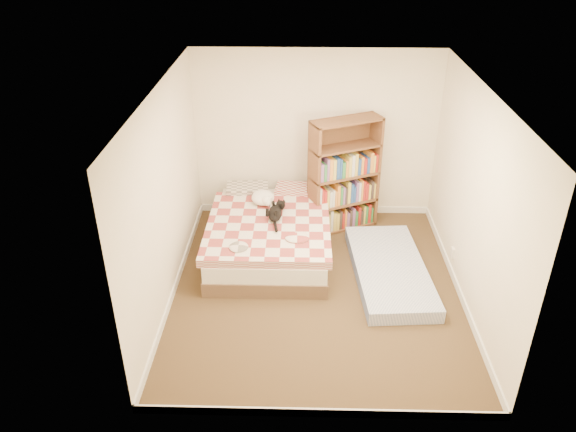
{
  "coord_description": "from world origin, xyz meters",
  "views": [
    {
      "loc": [
        -0.21,
        -5.65,
        4.18
      ],
      "look_at": [
        -0.36,
        0.3,
        0.86
      ],
      "focal_mm": 35.0,
      "sensor_mm": 36.0,
      "label": 1
    }
  ],
  "objects_px": {
    "black_cat": "(275,212)",
    "white_dog": "(264,198)",
    "bed": "(269,233)",
    "bookshelf": "(343,189)",
    "floor_mattress": "(389,270)"
  },
  "relations": [
    {
      "from": "bed",
      "to": "black_cat",
      "type": "xyz_separation_m",
      "value": [
        0.09,
        -0.01,
        0.33
      ]
    },
    {
      "from": "black_cat",
      "to": "white_dog",
      "type": "xyz_separation_m",
      "value": [
        -0.18,
        0.37,
        0.02
      ]
    },
    {
      "from": "bookshelf",
      "to": "white_dog",
      "type": "relative_size",
      "value": 3.77
    },
    {
      "from": "floor_mattress",
      "to": "bookshelf",
      "type": "bearing_deg",
      "value": 108.53
    },
    {
      "from": "bookshelf",
      "to": "black_cat",
      "type": "height_order",
      "value": "bookshelf"
    },
    {
      "from": "white_dog",
      "to": "bookshelf",
      "type": "bearing_deg",
      "value": 35.15
    },
    {
      "from": "bookshelf",
      "to": "black_cat",
      "type": "relative_size",
      "value": 2.4
    },
    {
      "from": "floor_mattress",
      "to": "white_dog",
      "type": "bearing_deg",
      "value": 145.85
    },
    {
      "from": "bookshelf",
      "to": "white_dog",
      "type": "bearing_deg",
      "value": 171.04
    },
    {
      "from": "bed",
      "to": "bookshelf",
      "type": "xyz_separation_m",
      "value": [
        1.03,
        0.68,
        0.33
      ]
    },
    {
      "from": "floor_mattress",
      "to": "white_dog",
      "type": "relative_size",
      "value": 4.41
    },
    {
      "from": "floor_mattress",
      "to": "white_dog",
      "type": "distance_m",
      "value": 1.99
    },
    {
      "from": "bed",
      "to": "black_cat",
      "type": "bearing_deg",
      "value": -5.95
    },
    {
      "from": "black_cat",
      "to": "white_dog",
      "type": "relative_size",
      "value": 1.57
    },
    {
      "from": "black_cat",
      "to": "white_dog",
      "type": "bearing_deg",
      "value": 133.31
    }
  ]
}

